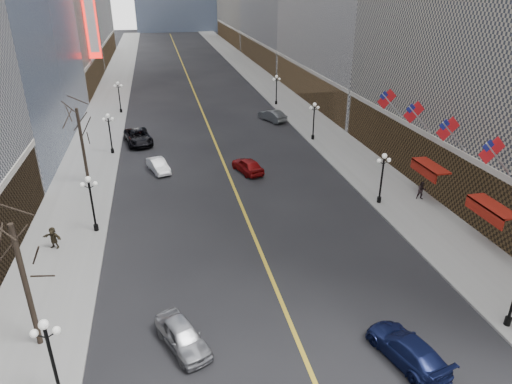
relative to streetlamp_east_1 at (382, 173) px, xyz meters
name	(u,v)px	position (x,y,z in m)	size (l,w,h in m)	color
sidewalk_east	(283,98)	(2.20, 40.00, -2.83)	(6.00, 230.00, 0.15)	gray
sidewalk_west	(108,107)	(-25.80, 40.00, -2.83)	(6.00, 230.00, 0.15)	gray
lane_line	(193,90)	(-11.80, 50.00, -2.89)	(0.25, 200.00, 0.02)	gold
streetlamp_east_1	(382,173)	(0.00, 0.00, 0.00)	(1.26, 0.44, 4.52)	black
streetlamp_east_2	(314,117)	(0.00, 18.00, 0.00)	(1.26, 0.44, 4.52)	black
streetlamp_east_3	(276,87)	(0.00, 36.00, 0.00)	(1.26, 0.44, 4.52)	black
streetlamp_west_0	(50,352)	(-23.60, -16.00, 0.00)	(1.26, 0.44, 4.52)	black
streetlamp_west_1	(91,198)	(-23.60, 0.00, 0.00)	(1.26, 0.44, 4.52)	black
streetlamp_west_2	(109,129)	(-23.60, 18.00, 0.00)	(1.26, 0.44, 4.52)	black
streetlamp_west_3	(119,94)	(-23.60, 36.00, 0.00)	(1.26, 0.44, 4.52)	black
flag_2	(493,153)	(3.51, -8.00, 4.39)	(2.87, 0.12, 2.87)	#B2B2B7
flag_3	(449,131)	(3.51, -3.00, 4.39)	(2.87, 0.12, 2.87)	#B2B2B7
flag_4	(415,114)	(3.51, 2.00, 4.39)	(2.87, 0.12, 2.87)	#B2B2B7
flag_5	(388,101)	(3.51, 7.00, 4.39)	(2.87, 0.12, 2.87)	#B2B2B7
awning_b	(490,208)	(4.30, -8.00, 0.18)	(1.40, 4.00, 0.93)	maroon
awning_c	(429,167)	(4.30, 0.00, 0.18)	(1.40, 4.00, 0.93)	maroon
theatre_marquee	(91,20)	(-27.68, 50.00, 9.10)	(2.00, 0.55, 12.00)	red
tree_west_near	(15,244)	(-25.30, -12.00, 3.34)	(3.60, 3.60, 7.92)	#2D231C
tree_west_far	(78,120)	(-25.30, 10.00, 3.34)	(3.60, 3.60, 7.92)	#2D231C
car_nb_near	(183,336)	(-17.86, -13.71, -2.18)	(1.70, 4.23, 1.44)	#9FA1A6
car_nb_mid	(158,166)	(-18.63, 11.61, -2.24)	(1.40, 4.01, 1.32)	white
car_nb_far	(138,137)	(-20.80, 21.21, -2.06)	(2.78, 6.03, 1.68)	black
car_sb_near	(407,349)	(-6.77, -17.05, -2.20)	(1.98, 4.86, 1.41)	#111943
car_sb_mid	(248,165)	(-9.80, 9.52, -2.14)	(1.80, 4.47, 1.52)	maroon
car_sb_far	(272,116)	(-2.80, 27.28, -2.11)	(1.67, 4.78, 1.57)	#515659
ped_east_walk	(422,190)	(3.89, -0.18, -1.91)	(0.81, 0.45, 1.68)	black
ped_west_far	(53,238)	(-26.26, -2.02, -1.93)	(1.53, 0.44, 1.65)	#2E2719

